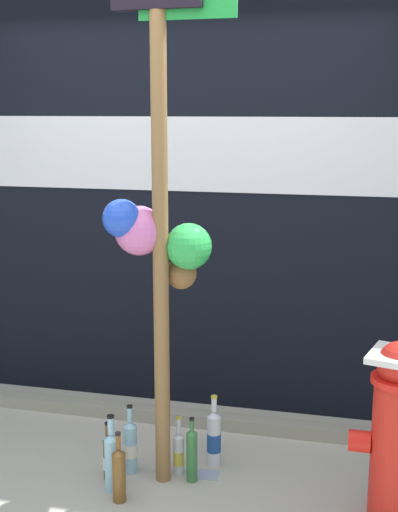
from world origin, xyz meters
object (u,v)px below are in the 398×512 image
object	(u,v)px
memorial_post	(159,191)
bottle_0	(109,457)
bottle_2	(119,473)
fire_hydrant	(397,428)
bottle_3	(179,453)
bottle_5	(112,460)
bottle_6	(192,454)
bottle_1	(130,446)
bottle_4	(214,438)

from	to	relation	value
memorial_post	bottle_0	world-z (taller)	memorial_post
bottle_2	memorial_post	bearing A→B (deg)	62.19
fire_hydrant	bottle_2	distance (m)	1.38
bottle_0	bottle_3	bearing A→B (deg)	21.94
fire_hydrant	bottle_0	xyz separation A→B (m)	(-1.46, 0.02, -0.34)
bottle_2	bottle_5	world-z (taller)	bottle_5
bottle_3	bottle_6	size ratio (longest dim) A/B	0.92
bottle_0	bottle_1	bearing A→B (deg)	48.48
memorial_post	bottle_0	bearing A→B (deg)	-163.03
bottle_2	bottle_6	xyz separation A→B (m)	(0.31, 0.27, 0.00)
bottle_0	bottle_3	distance (m)	0.38
bottle_3	bottle_5	world-z (taller)	bottle_5
bottle_1	bottle_6	bearing A→B (deg)	-2.80
bottle_6	fire_hydrant	bearing A→B (deg)	-5.85
bottle_4	bottle_3	bearing A→B (deg)	-139.35
memorial_post	bottle_2	xyz separation A→B (m)	(-0.14, -0.27, -1.40)
memorial_post	bottle_0	xyz separation A→B (m)	(-0.27, -0.08, -1.42)
bottle_4	bottle_5	xyz separation A→B (m)	(-0.46, -0.38, 0.01)
fire_hydrant	bottle_2	bearing A→B (deg)	-172.82
bottle_0	bottle_4	xyz separation A→B (m)	(0.51, 0.28, 0.03)
bottle_2	bottle_3	distance (m)	0.40
bottle_5	bottle_3	bearing A→B (deg)	39.78
bottle_2	bottle_0	bearing A→B (deg)	123.77
memorial_post	bottle_1	world-z (taller)	memorial_post
bottle_1	bottle_2	xyz separation A→B (m)	(0.04, -0.29, 0.00)
memorial_post	bottle_6	bearing A→B (deg)	-0.01
bottle_1	bottle_2	world-z (taller)	bottle_1
fire_hydrant	bottle_1	size ratio (longest dim) A/B	2.32
memorial_post	bottle_4	xyz separation A→B (m)	(0.24, 0.20, -1.39)
memorial_post	bottle_2	world-z (taller)	memorial_post
fire_hydrant	bottle_5	bearing A→B (deg)	-176.73
memorial_post	bottle_1	bearing A→B (deg)	174.68
bottle_0	bottle_4	size ratio (longest dim) A/B	0.80
bottle_1	bottle_4	distance (m)	0.46
bottle_1	bottle_5	distance (m)	0.21
fire_hydrant	bottle_5	world-z (taller)	fire_hydrant
bottle_0	bottle_6	world-z (taller)	bottle_6
bottle_0	bottle_6	distance (m)	0.44
memorial_post	bottle_5	world-z (taller)	memorial_post
bottle_3	bottle_4	xyz separation A→B (m)	(0.16, 0.14, 0.04)
bottle_0	bottle_2	size ratio (longest dim) A/B	0.87
bottle_3	bottle_0	bearing A→B (deg)	-158.06
bottle_2	bottle_5	bearing A→B (deg)	128.71
fire_hydrant	bottle_6	size ratio (longest dim) A/B	2.49
bottle_3	bottle_4	bearing A→B (deg)	40.65
bottle_0	bottle_2	xyz separation A→B (m)	(0.13, -0.19, 0.03)
fire_hydrant	bottle_4	world-z (taller)	fire_hydrant
bottle_3	bottle_6	xyz separation A→B (m)	(0.09, -0.06, 0.03)
fire_hydrant	bottle_5	size ratio (longest dim) A/B	2.15
bottle_5	fire_hydrant	bearing A→B (deg)	3.27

